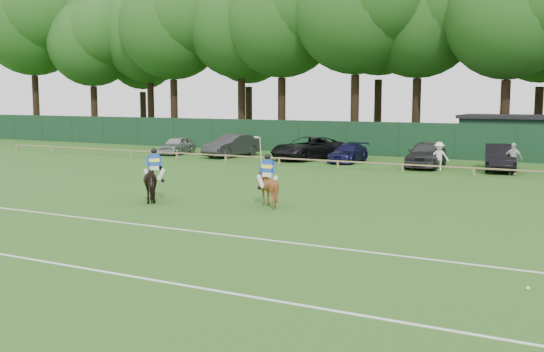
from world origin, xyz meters
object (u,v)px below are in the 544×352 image
Objects in this scene: suv_black at (308,148)px; spectator_left at (439,156)px; hatch_grey at (426,154)px; sedan_navy at (348,153)px; sedan_grey at (232,146)px; horse_dark at (155,182)px; estate_black at (500,158)px; polo_ball at (528,288)px; utility_shed at (522,137)px; sedan_silver at (177,145)px; spectator_mid at (513,159)px; horse_chestnut at (268,187)px.

suv_black is 9.80m from spectator_left.
sedan_navy is at bearing 168.68° from hatch_grey.
sedan_grey reaches higher than sedan_navy.
hatch_grey is at bearing 117.39° from spectator_left.
horse_dark is 18.40m from spectator_left.
estate_black reaches higher than polo_ball.
sedan_navy is at bearing -137.20° from horse_dark.
polo_ball is (4.21, -23.99, -0.73)m from estate_black.
spectator_left is at bearing -108.22° from utility_shed.
sedan_grey is 1.00× the size of hatch_grey.
sedan_silver is at bearing 162.35° from spectator_left.
spectator_left is at bearing -168.35° from spectator_mid.
spectator_left reaches higher than hatch_grey.
sedan_silver is at bearing -169.86° from sedan_grey.
sedan_grey is (-7.65, 18.41, -0.03)m from horse_dark.
horse_dark reaches higher than hatch_grey.
horse_chestnut is at bearing 146.35° from polo_ball.
polo_ball is (10.42, -6.94, -0.70)m from horse_chestnut.
polo_ball is (16.92, -24.76, -0.74)m from suv_black.
utility_shed is (6.38, 25.72, 0.79)m from horse_chestnut.
horse_dark is 1.17× the size of spectator_left.
horse_dark reaches higher than suv_black.
hatch_grey is (5.36, -0.71, 0.21)m from sedan_navy.
polo_ball is at bearing -50.34° from sedan_silver.
sedan_navy is 2.38× the size of spectator_mid.
sedan_navy is at bearing -140.01° from utility_shed.
spectator_mid is at bearing -12.77° from sedan_silver.
sedan_navy is 0.50× the size of utility_shed.
suv_black is at bearing -148.49° from utility_shed.
sedan_grey is at bearing -65.24° from horse_chestnut.
estate_black reaches higher than sedan_navy.
horse_dark is 1.11× the size of spectator_mid.
utility_shed is (12.88, 7.90, 0.75)m from suv_black.
horse_chestnut is 17.07m from spectator_mid.
sedan_grey is 5.85m from suv_black.
horse_dark is 0.50× the size of sedan_silver.
horse_chestnut is at bearing -114.45° from spectator_left.
sedan_navy is 10.73m from spectator_mid.
polo_ball is at bearing 135.54° from horse_chestnut.
spectator_mid is at bearing -125.46° from horse_chestnut.
estate_black is at bearing 12.19° from spectator_left.
spectator_mid is at bearing 98.37° from polo_ball.
spectator_left is at bearing -164.54° from estate_black.
utility_shed is (0.17, 8.67, 0.76)m from estate_black.
estate_black is 1.78m from spectator_mid.
sedan_grey reaches higher than sedan_silver.
horse_dark is at bearing -65.06° from sedan_silver.
hatch_grey is 5.33m from spectator_mid.
sedan_silver is at bearing -154.51° from suv_black.
utility_shed is at bearing 52.58° from suv_black.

